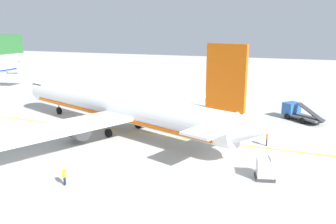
{
  "coord_description": "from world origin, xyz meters",
  "views": [
    {
      "loc": [
        -39.27,
        -1.79,
        13.42
      ],
      "look_at": [
        2.33,
        14.14,
        2.41
      ],
      "focal_mm": 36.82,
      "sensor_mm": 36.0,
      "label": 1
    }
  ],
  "objects": [
    {
      "name": "airliner_foreground",
      "position": [
        -0.8,
        19.84,
        3.39
      ],
      "size": [
        33.8,
        40.32,
        11.9
      ],
      "color": "white",
      "rests_on": "ground"
    },
    {
      "name": "apron_guide_line",
      "position": [
        -0.69,
        15.38,
        0.01
      ],
      "size": [
        0.3,
        60.0,
        0.01
      ],
      "primitive_type": "cube",
      "color": "yellow",
      "rests_on": "ground"
    },
    {
      "name": "crew_loader_right",
      "position": [
        -16.64,
        16.53,
        0.94
      ],
      "size": [
        0.6,
        0.36,
        1.61
      ],
      "color": "#191E33",
      "rests_on": "ground"
    },
    {
      "name": "cargo_container_near",
      "position": [
        -9.1,
        0.33,
        0.98
      ],
      "size": [
        2.04,
        2.04,
        2.06
      ],
      "color": "#333338",
      "rests_on": "ground"
    },
    {
      "name": "service_truck_baggage",
      "position": [
        13.84,
        -1.94,
        1.18
      ],
      "size": [
        5.61,
        6.07,
        2.64
      ],
      "color": "#2659A5",
      "rests_on": "ground"
    },
    {
      "name": "crew_loader_left",
      "position": [
        1.46,
        11.37,
        1.02
      ],
      "size": [
        0.5,
        0.47,
        1.72
      ],
      "color": "#191E33",
      "rests_on": "ground"
    },
    {
      "name": "crew_marshaller",
      "position": [
        0.25,
        1.06,
        0.97
      ],
      "size": [
        0.63,
        0.27,
        1.64
      ],
      "color": "#191E33",
      "rests_on": "ground"
    }
  ]
}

